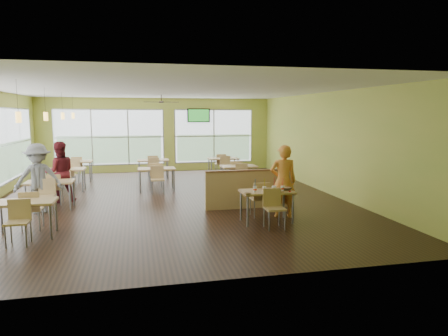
# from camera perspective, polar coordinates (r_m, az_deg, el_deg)

# --- Properties ---
(room) EXTENTS (12.00, 12.04, 3.20)m
(room) POSITION_cam_1_polar(r_m,az_deg,el_deg) (11.74, -7.88, 3.19)
(room) COLOR black
(room) RESTS_ON ground
(window_bays) EXTENTS (9.24, 10.24, 2.38)m
(window_bays) POSITION_cam_1_polar(r_m,az_deg,el_deg) (14.88, -19.08, 3.30)
(window_bays) COLOR white
(window_bays) RESTS_ON room
(main_table) EXTENTS (1.22, 1.52, 0.87)m
(main_table) POSITION_cam_1_polar(r_m,az_deg,el_deg) (9.34, 6.12, -3.94)
(main_table) COLOR tan
(main_table) RESTS_ON floor
(half_wall_divider) EXTENTS (2.40, 0.14, 1.04)m
(half_wall_divider) POSITION_cam_1_polar(r_m,az_deg,el_deg) (10.72, 3.65, -2.99)
(half_wall_divider) COLOR tan
(half_wall_divider) RESTS_ON floor
(dining_tables) EXTENTS (6.92, 8.72, 0.87)m
(dining_tables) POSITION_cam_1_polar(r_m,az_deg,el_deg) (13.51, -12.83, -0.48)
(dining_tables) COLOR tan
(dining_tables) RESTS_ON floor
(pendant_lights) EXTENTS (0.11, 7.31, 0.86)m
(pendant_lights) POSITION_cam_1_polar(r_m,az_deg,el_deg) (12.55, -23.04, 6.84)
(pendant_lights) COLOR #2D2119
(pendant_lights) RESTS_ON ceiling
(ceiling_fan) EXTENTS (1.25, 1.25, 0.29)m
(ceiling_fan) POSITION_cam_1_polar(r_m,az_deg,el_deg) (14.70, -8.94, 9.32)
(ceiling_fan) COLOR #2D2119
(ceiling_fan) RESTS_ON ceiling
(tv_backwall) EXTENTS (1.00, 0.07, 0.60)m
(tv_backwall) POSITION_cam_1_polar(r_m,az_deg,el_deg) (17.78, -3.65, 7.51)
(tv_backwall) COLOR black
(tv_backwall) RESTS_ON wall_back
(man_plaid) EXTENTS (0.71, 0.53, 1.78)m
(man_plaid) POSITION_cam_1_polar(r_m,az_deg,el_deg) (9.83, 8.45, -1.88)
(man_plaid) COLOR #DD4B18
(man_plaid) RESTS_ON floor
(patron_maroon) EXTENTS (1.00, 0.87, 1.74)m
(patron_maroon) POSITION_cam_1_polar(r_m,az_deg,el_deg) (12.29, -22.44, -0.54)
(patron_maroon) COLOR #5C161B
(patron_maroon) RESTS_ON floor
(patron_grey) EXTENTS (1.23, 0.82, 1.78)m
(patron_grey) POSITION_cam_1_polar(r_m,az_deg,el_deg) (11.19, -25.02, -1.35)
(patron_grey) COLOR slate
(patron_grey) RESTS_ON floor
(cup_blue) EXTENTS (0.09, 0.09, 0.32)m
(cup_blue) POSITION_cam_1_polar(r_m,az_deg,el_deg) (9.11, 4.45, -3.04)
(cup_blue) COLOR white
(cup_blue) RESTS_ON main_table
(cup_yellow) EXTENTS (0.09, 0.09, 0.34)m
(cup_yellow) POSITION_cam_1_polar(r_m,az_deg,el_deg) (9.11, 5.78, -3.03)
(cup_yellow) COLOR white
(cup_yellow) RESTS_ON main_table
(cup_red_near) EXTENTS (0.10, 0.10, 0.36)m
(cup_red_near) POSITION_cam_1_polar(r_m,az_deg,el_deg) (9.19, 7.17, -2.94)
(cup_red_near) COLOR white
(cup_red_near) RESTS_ON main_table
(cup_red_far) EXTENTS (0.09, 0.09, 0.32)m
(cup_red_far) POSITION_cam_1_polar(r_m,az_deg,el_deg) (9.30, 8.34, -2.88)
(cup_red_far) COLOR white
(cup_red_far) RESTS_ON main_table
(food_basket) EXTENTS (0.27, 0.27, 0.06)m
(food_basket) POSITION_cam_1_polar(r_m,az_deg,el_deg) (9.46, 8.85, -2.90)
(food_basket) COLOR black
(food_basket) RESTS_ON main_table
(ketchup_cup) EXTENTS (0.06, 0.06, 0.02)m
(ketchup_cup) POSITION_cam_1_polar(r_m,az_deg,el_deg) (9.23, 9.38, -3.31)
(ketchup_cup) COLOR red
(ketchup_cup) RESTS_ON main_table
(wrapper_left) EXTENTS (0.16, 0.15, 0.04)m
(wrapper_left) POSITION_cam_1_polar(r_m,az_deg,el_deg) (8.88, 3.40, -3.62)
(wrapper_left) COLOR olive
(wrapper_left) RESTS_ON main_table
(wrapper_mid) EXTENTS (0.19, 0.17, 0.05)m
(wrapper_mid) POSITION_cam_1_polar(r_m,az_deg,el_deg) (9.46, 6.15, -2.92)
(wrapper_mid) COLOR olive
(wrapper_mid) RESTS_ON main_table
(wrapper_right) EXTENTS (0.15, 0.14, 0.04)m
(wrapper_right) POSITION_cam_1_polar(r_m,az_deg,el_deg) (9.14, 8.19, -3.36)
(wrapper_right) COLOR olive
(wrapper_right) RESTS_ON main_table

